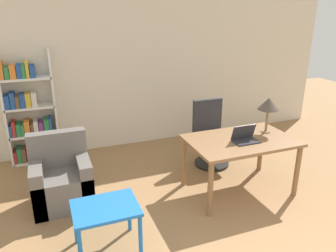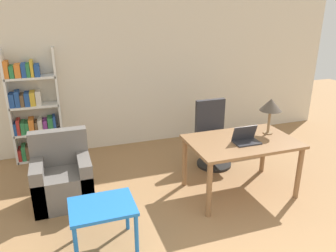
{
  "view_description": "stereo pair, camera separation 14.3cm",
  "coord_description": "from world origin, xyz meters",
  "px_view_note": "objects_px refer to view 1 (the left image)",
  "views": [
    {
      "loc": [
        -1.51,
        -1.16,
        2.46
      ],
      "look_at": [
        -0.1,
        2.51,
        1.03
      ],
      "focal_mm": 35.0,
      "sensor_mm": 36.0,
      "label": 1
    },
    {
      "loc": [
        -1.37,
        -1.21,
        2.46
      ],
      "look_at": [
        -0.1,
        2.51,
        1.03
      ],
      "focal_mm": 35.0,
      "sensor_mm": 36.0,
      "label": 2
    }
  ],
  "objects_px": {
    "laptop": "(245,138)",
    "armchair": "(62,181)",
    "table_lamp": "(269,105)",
    "side_table_blue": "(106,213)",
    "office_chair": "(211,136)",
    "bookshelf": "(28,115)",
    "desk": "(240,146)"
  },
  "relations": [
    {
      "from": "laptop",
      "to": "armchair",
      "type": "height_order",
      "value": "laptop"
    },
    {
      "from": "laptop",
      "to": "table_lamp",
      "type": "distance_m",
      "value": 0.63
    },
    {
      "from": "table_lamp",
      "to": "armchair",
      "type": "relative_size",
      "value": 0.54
    },
    {
      "from": "laptop",
      "to": "side_table_blue",
      "type": "xyz_separation_m",
      "value": [
        -1.97,
        -0.47,
        -0.37
      ]
    },
    {
      "from": "office_chair",
      "to": "armchair",
      "type": "relative_size",
      "value": 1.13
    },
    {
      "from": "side_table_blue",
      "to": "bookshelf",
      "type": "xyz_separation_m",
      "value": [
        -0.74,
        2.59,
        0.36
      ]
    },
    {
      "from": "laptop",
      "to": "table_lamp",
      "type": "xyz_separation_m",
      "value": [
        0.48,
        0.19,
        0.36
      ]
    },
    {
      "from": "desk",
      "to": "table_lamp",
      "type": "height_order",
      "value": "table_lamp"
    },
    {
      "from": "armchair",
      "to": "bookshelf",
      "type": "height_order",
      "value": "bookshelf"
    },
    {
      "from": "desk",
      "to": "laptop",
      "type": "relative_size",
      "value": 4.2
    },
    {
      "from": "desk",
      "to": "bookshelf",
      "type": "bearing_deg",
      "value": 143.04
    },
    {
      "from": "desk",
      "to": "armchair",
      "type": "distance_m",
      "value": 2.43
    },
    {
      "from": "table_lamp",
      "to": "side_table_blue",
      "type": "xyz_separation_m",
      "value": [
        -2.45,
        -0.66,
        -0.73
      ]
    },
    {
      "from": "side_table_blue",
      "to": "armchair",
      "type": "height_order",
      "value": "armchair"
    },
    {
      "from": "desk",
      "to": "table_lamp",
      "type": "distance_m",
      "value": 0.71
    },
    {
      "from": "laptop",
      "to": "office_chair",
      "type": "distance_m",
      "value": 1.06
    },
    {
      "from": "desk",
      "to": "laptop",
      "type": "xyz_separation_m",
      "value": [
        0.01,
        -0.08,
        0.15
      ]
    },
    {
      "from": "laptop",
      "to": "table_lamp",
      "type": "height_order",
      "value": "table_lamp"
    },
    {
      "from": "table_lamp",
      "to": "desk",
      "type": "bearing_deg",
      "value": -167.07
    },
    {
      "from": "desk",
      "to": "armchair",
      "type": "xyz_separation_m",
      "value": [
        -2.34,
        0.55,
        -0.36
      ]
    },
    {
      "from": "bookshelf",
      "to": "office_chair",
      "type": "bearing_deg",
      "value": -22.05
    },
    {
      "from": "office_chair",
      "to": "bookshelf",
      "type": "relative_size",
      "value": 0.57
    },
    {
      "from": "desk",
      "to": "laptop",
      "type": "height_order",
      "value": "laptop"
    },
    {
      "from": "office_chair",
      "to": "armchair",
      "type": "distance_m",
      "value": 2.41
    },
    {
      "from": "bookshelf",
      "to": "laptop",
      "type": "bearing_deg",
      "value": -38.0
    },
    {
      "from": "office_chair",
      "to": "side_table_blue",
      "type": "relative_size",
      "value": 1.58
    },
    {
      "from": "desk",
      "to": "laptop",
      "type": "distance_m",
      "value": 0.17
    },
    {
      "from": "armchair",
      "to": "office_chair",
      "type": "bearing_deg",
      "value": 8.94
    },
    {
      "from": "office_chair",
      "to": "bookshelf",
      "type": "bearing_deg",
      "value": 157.95
    },
    {
      "from": "table_lamp",
      "to": "side_table_blue",
      "type": "relative_size",
      "value": 0.75
    },
    {
      "from": "table_lamp",
      "to": "bookshelf",
      "type": "bearing_deg",
      "value": 148.89
    },
    {
      "from": "table_lamp",
      "to": "armchair",
      "type": "bearing_deg",
      "value": 171.2
    }
  ]
}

